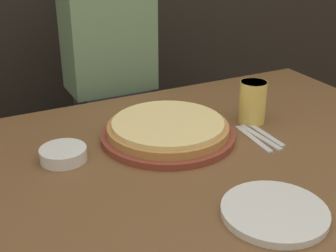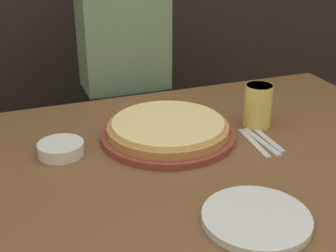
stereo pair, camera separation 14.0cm
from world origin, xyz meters
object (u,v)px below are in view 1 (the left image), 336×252
Objects in this scene: beer_glass at (253,100)px; dinner_plate at (274,212)px; pizza_on_board at (168,130)px; side_bowl at (63,154)px; fork at (254,139)px; dinner_knife at (261,137)px; spoon at (267,136)px; diner_person at (112,107)px.

dinner_plate is (-0.26, -0.45, -0.07)m from beer_glass.
pizza_on_board is 0.32m from side_bowl.
beer_glass is 1.06× the size of side_bowl.
side_bowl is 0.56m from fork.
spoon is at bearing 0.00° from dinner_knife.
dinner_plate is at bearing -85.60° from pizza_on_board.
diner_person reaches higher than fork.
fork is at bearing 180.00° from dinner_knife.
diner_person reaches higher than spoon.
pizza_on_board is at bearing 177.37° from beer_glass.
beer_glass is 0.66m from diner_person.
dinner_plate is at bearing -120.16° from beer_glass.
diner_person is (-0.28, 0.57, -0.18)m from beer_glass.
fork is at bearing 180.00° from spoon.
pizza_on_board is 2.96× the size of beer_glass.
diner_person is at bearing 88.04° from pizza_on_board.
diner_person is at bearing 58.15° from side_bowl.
side_bowl is at bearing 166.79° from dinner_knife.
diner_person reaches higher than beer_glass.
fork is 1.00× the size of dinner_knife.
beer_glass is at bearing 67.54° from dinner_knife.
beer_glass is 0.14m from spoon.
diner_person is (-0.21, 0.68, -0.11)m from fork.
beer_glass is 0.14m from dinner_knife.
dinner_plate is at bearing -52.90° from side_bowl.
side_bowl is at bearing 178.89° from pizza_on_board.
dinner_plate is at bearing -125.46° from spoon.
dinner_plate is 1.28× the size of fork.
beer_glass is 0.62m from side_bowl.
diner_person is (-0.23, 0.68, -0.11)m from dinner_knife.
fork is 0.14× the size of diner_person.
beer_glass reaches higher than fork.
pizza_on_board reaches higher than side_bowl.
dinner_knife is at bearing -71.19° from diner_person.
spoon is 0.73m from diner_person.
dinner_knife is at bearing 0.00° from fork.
side_bowl is at bearing 127.10° from dinner_plate.
dinner_plate is at bearing -89.05° from diner_person.
fork is (-0.07, -0.11, -0.07)m from beer_glass.
dinner_knife is (0.02, 0.00, 0.00)m from fork.
side_bowl reaches higher than spoon.
pizza_on_board is 0.57m from diner_person.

